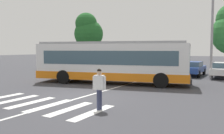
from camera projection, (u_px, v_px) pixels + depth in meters
The scene contains 12 objects.
ground_plane at pixel (81, 97), 12.81m from camera, with size 160.00×160.00×0.00m, color #3D3D42.
city_transit_bus at pixel (111, 62), 17.67m from camera, with size 11.45×5.20×3.06m.
pedestrian_crossing_street at pixel (99, 87), 9.98m from camera, with size 0.57×0.34×1.72m.
parked_car_black at pixel (119, 65), 26.93m from camera, with size 1.91×4.52×1.35m.
parked_car_silver at pixel (139, 66), 25.50m from camera, with size 1.96×4.54×1.35m.
parked_car_teal at pixel (164, 66), 24.38m from camera, with size 1.92×4.52×1.35m.
parked_car_blue at pixel (192, 68), 22.64m from camera, with size 1.89×4.51×1.35m.
parked_car_white at pixel (224, 69), 21.07m from camera, with size 1.94×4.54×1.35m.
twin_arm_street_lamp at pixel (213, 3), 19.61m from camera, with size 4.01×0.32×10.44m.
background_tree_left at pixel (88, 31), 33.78m from camera, with size 4.06×4.06×7.58m.
crosswalk_painted_stripes at pixel (40, 104), 11.06m from camera, with size 6.33×2.78×0.01m.
lane_center_line at pixel (103, 91), 14.46m from camera, with size 0.16×24.00×0.01m, color silver.
Camera 1 is at (7.79, -10.11, 2.54)m, focal length 38.56 mm.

